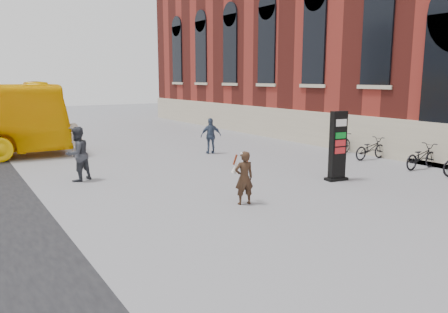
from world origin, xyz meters
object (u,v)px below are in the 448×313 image
info_pylon (338,146)px  bike_4 (421,156)px  woman (244,177)px  bike_7 (343,143)px  bike_6 (370,148)px  pedestrian_c (211,136)px  pedestrian_a (78,154)px  pedestrian_b (74,140)px

info_pylon → bike_4: bearing=2.2°
woman → bike_7: bearing=-141.6°
bike_7 → info_pylon: bearing=110.8°
info_pylon → bike_7: bearing=47.9°
woman → bike_6: size_ratio=0.83×
woman → pedestrian_c: bearing=-102.6°
pedestrian_a → pedestrian_b: size_ratio=1.24×
pedestrian_c → woman: bearing=82.0°
bike_4 → bike_6: bearing=-1.2°
pedestrian_a → woman: bearing=93.5°
info_pylon → bike_7: 5.71m
pedestrian_a → bike_7: pedestrian_a is taller
pedestrian_c → bike_4: pedestrian_c is taller
info_pylon → bike_6: 4.84m
pedestrian_b → pedestrian_c: bearing=166.4°
pedestrian_c → bike_7: 6.25m
bike_4 → pedestrian_c: bearing=33.3°
info_pylon → bike_6: bearing=33.1°
pedestrian_c → bike_4: bearing=141.0°
woman → pedestrian_b: woman is taller
info_pylon → pedestrian_b: bearing=131.0°
woman → pedestrian_b: (-2.12, 10.53, -0.02)m
pedestrian_b → info_pylon: bearing=135.3°
info_pylon → pedestrian_b: 11.84m
info_pylon → woman: bearing=-163.9°
pedestrian_b → pedestrian_c: pedestrian_c is taller
woman → pedestrian_c: 8.62m
pedestrian_b → bike_6: size_ratio=0.83×
woman → pedestrian_a: 6.34m
pedestrian_b → woman: bearing=113.0°
pedestrian_a → bike_4: size_ratio=1.00×
info_pylon → pedestrian_b: info_pylon is taller
pedestrian_c → bike_6: size_ratio=0.92×
woman → pedestrian_c: (3.57, 7.85, 0.06)m
info_pylon → woman: info_pylon is taller
pedestrian_c → bike_4: (5.18, -7.55, -0.35)m
pedestrian_a → pedestrian_b: (1.11, 5.08, -0.19)m
bike_4 → pedestrian_a: bearing=65.6°
pedestrian_b → bike_4: pedestrian_b is taller
pedestrian_a → bike_7: size_ratio=1.11×
pedestrian_b → bike_4: 14.93m
bike_7 → pedestrian_b: bearing=40.8°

